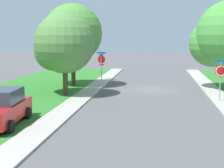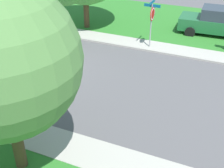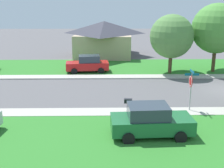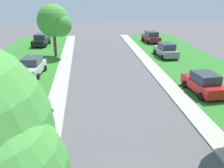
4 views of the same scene
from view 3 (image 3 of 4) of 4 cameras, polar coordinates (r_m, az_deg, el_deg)
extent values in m
cube|color=#ADA89E|center=(27.90, -4.77, 1.42)|extent=(1.40, 56.00, 0.10)
cube|color=#2D7528|center=(32.47, -4.26, 3.44)|extent=(8.00, 56.00, 0.08)
cube|color=#ADA89E|center=(18.96, -6.53, -5.59)|extent=(1.40, 56.00, 0.10)
cube|color=#2D7528|center=(14.71, -8.24, -12.26)|extent=(8.00, 56.00, 0.08)
cylinder|color=#9E9EA3|center=(19.45, 15.24, -1.61)|extent=(0.07, 0.07, 2.60)
cylinder|color=red|center=(19.23, 15.25, 0.53)|extent=(0.76, 0.04, 0.76)
cylinder|color=white|center=(19.23, 15.20, 0.53)|extent=(0.67, 0.02, 0.67)
cylinder|color=red|center=(19.23, 15.19, 0.53)|extent=(0.55, 0.01, 0.55)
cube|color=#0F5B84|center=(19.09, 15.54, 2.38)|extent=(0.92, 0.04, 0.16)
cube|color=#0F5B84|center=(19.14, 15.49, 1.83)|extent=(0.04, 0.92, 0.16)
cube|color=#1E6033|center=(15.64, 7.79, -7.80)|extent=(2.00, 4.38, 0.76)
cube|color=#2D3842|center=(15.33, 7.15, -5.36)|extent=(1.70, 2.17, 0.68)
cylinder|color=black|center=(16.89, 11.62, -7.56)|extent=(0.27, 0.65, 0.64)
cylinder|color=black|center=(15.32, 13.38, -10.17)|extent=(0.27, 0.65, 0.64)
cylinder|color=black|center=(16.41, 2.51, -7.95)|extent=(0.27, 0.65, 0.64)
cylinder|color=black|center=(14.79, 3.27, -10.73)|extent=(0.27, 0.65, 0.64)
cube|color=red|center=(29.85, -4.89, 3.63)|extent=(2.18, 4.45, 0.76)
cube|color=#2D3842|center=(29.71, -4.54, 5.00)|extent=(1.78, 2.24, 0.68)
cylinder|color=black|center=(29.05, -7.46, 2.46)|extent=(0.30, 0.66, 0.64)
cylinder|color=black|center=(30.81, -7.40, 3.21)|extent=(0.30, 0.66, 0.64)
cylinder|color=black|center=(29.11, -2.20, 2.61)|extent=(0.30, 0.66, 0.64)
cylinder|color=black|center=(30.86, -2.44, 3.35)|extent=(0.30, 0.66, 0.64)
cylinder|color=#4C3823|center=(29.58, 11.40, 4.13)|extent=(0.36, 0.36, 2.27)
sphere|color=#548543|center=(29.18, 11.68, 9.19)|extent=(4.28, 4.28, 4.28)
sphere|color=#548543|center=(30.32, 12.43, 8.36)|extent=(2.99, 2.99, 2.99)
cylinder|color=#4C3823|center=(31.39, 19.43, 4.64)|extent=(0.36, 0.36, 2.74)
sphere|color=#4F903C|center=(31.00, 19.95, 10.27)|extent=(4.95, 4.95, 4.95)
sphere|color=#4F903C|center=(32.35, 20.40, 9.31)|extent=(3.46, 3.46, 3.46)
cube|color=tan|center=(39.51, -1.51, 7.81)|extent=(8.94, 7.84, 3.00)
pyramid|color=#33333D|center=(39.26, -1.54, 11.14)|extent=(9.59, 8.49, 1.60)
cube|color=#51331E|center=(40.05, -6.71, 7.17)|extent=(1.00, 0.14, 2.10)
cube|color=brown|center=(17.76, 3.17, -5.35)|extent=(0.10, 0.10, 1.05)
cube|color=black|center=(17.54, 3.21, -3.36)|extent=(0.29, 0.50, 0.26)
camera|label=1|loc=(27.56, -38.58, 6.75)|focal=53.95mm
camera|label=2|loc=(33.57, 0.60, 16.16)|focal=48.59mm
camera|label=4|loc=(25.67, 39.91, 14.51)|focal=41.23mm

